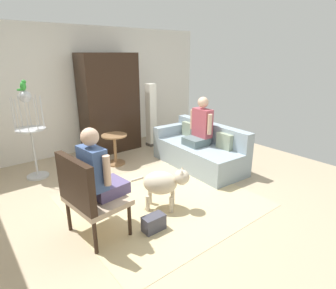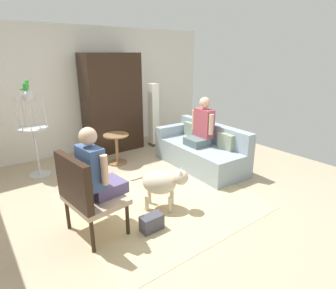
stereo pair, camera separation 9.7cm
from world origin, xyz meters
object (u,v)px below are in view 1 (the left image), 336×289
person_on_armchair (98,171)px  dog (163,183)px  bird_cage_stand (31,129)px  column_lamp (151,116)px  armoire_cabinet (109,104)px  handbag (154,223)px  round_end_table (115,147)px  person_on_couch (200,126)px  armchair (86,192)px  parrot (23,86)px  couch (199,150)px

person_on_armchair → dog: (0.89, -0.05, -0.40)m
bird_cage_stand → column_lamp: 2.56m
person_on_armchair → armoire_cabinet: 3.01m
person_on_armchair → handbag: person_on_armchair is taller
round_end_table → dog: dog is taller
person_on_armchair → bird_cage_stand: 2.13m
person_on_couch → handbag: 2.27m
round_end_table → bird_cage_stand: bird_cage_stand is taller
armchair → handbag: (0.65, -0.36, -0.49)m
parrot → handbag: (0.68, -2.50, -1.46)m
column_lamp → dog: bearing=-122.1°
round_end_table → parrot: parrot is taller
couch → dog: couch is taller
person_on_armchair → bird_cage_stand: size_ratio=0.56×
round_end_table → armoire_cabinet: (0.35, 0.80, 0.69)m
dog → column_lamp: 2.79m
couch → dog: (-1.49, -0.81, 0.09)m
couch → armoire_cabinet: 2.17m
armchair → parrot: 2.36m
person_on_couch → handbag: (-1.87, -1.11, -0.68)m
person_on_couch → person_on_armchair: bearing=-162.8°
person_on_armchair → parrot: (-0.19, 2.12, 0.77)m
person_on_couch → column_lamp: 1.57m
column_lamp → handbag: (-1.88, -2.67, -0.60)m
column_lamp → person_on_couch: bearing=-90.4°
person_on_armchair → armoire_cabinet: armoire_cabinet is taller
couch → handbag: couch is taller
bird_cage_stand → armoire_cabinet: (1.69, 0.48, 0.17)m
dog → armoire_cabinet: size_ratio=0.30×
parrot → column_lamp: parrot is taller
armchair → bird_cage_stand: size_ratio=0.68×
couch → column_lamp: bearing=90.7°
person_on_armchair → handbag: bearing=-37.7°
armoire_cabinet → handbag: armoire_cabinet is taller
bird_cage_stand → armoire_cabinet: bearing=15.7°
parrot → armoire_cabinet: (1.70, 0.48, -0.54)m
round_end_table → handbag: round_end_table is taller
person_on_couch → armoire_cabinet: size_ratio=0.42×
parrot → person_on_armchair: bearing=-84.8°
armchair → parrot: parrot is taller
couch → person_on_armchair: size_ratio=2.24×
armchair → round_end_table: bearing=54.0°
round_end_table → dog: size_ratio=0.96×
couch → bird_cage_stand: bearing=152.0°
person_on_armchair → handbag: size_ratio=3.04×
couch → armoire_cabinet: bearing=115.5°
person_on_couch → bird_cage_stand: bearing=151.2°
armchair → round_end_table: size_ratio=1.73×
dog → column_lamp: bearing=57.9°
round_end_table → couch: bearing=-40.5°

